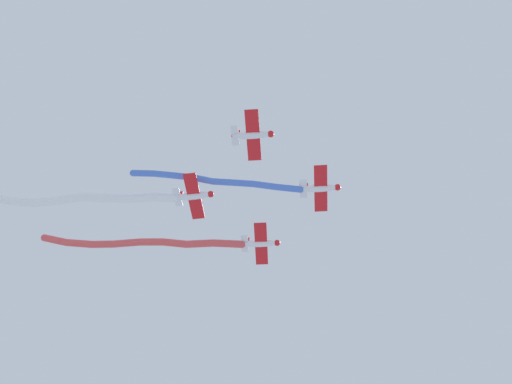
{
  "coord_description": "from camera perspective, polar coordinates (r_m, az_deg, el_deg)",
  "views": [
    {
      "loc": [
        21.52,
        -40.48,
        7.15
      ],
      "look_at": [
        2.75,
        -4.27,
        67.03
      ],
      "focal_mm": 47.38,
      "sensor_mm": 36.0,
      "label": 1
    }
  ],
  "objects": [
    {
      "name": "airplane_lead",
      "position": [
        72.6,
        5.45,
        0.33
      ],
      "size": [
        4.63,
        5.97,
        1.5
      ],
      "rotation": [
        0.0,
        0.0,
        0.41
      ],
      "color": "white"
    },
    {
      "name": "smoke_trail_lead",
      "position": [
        73.15,
        -3.43,
        0.97
      ],
      "size": [
        16.49,
        9.78,
        2.79
      ],
      "color": "#4C75DB"
    },
    {
      "name": "airplane_left_wing",
      "position": [
        76.24,
        0.41,
        -4.36
      ],
      "size": [
        4.62,
        5.95,
        1.5
      ],
      "rotation": [
        0.0,
        0.0,
        0.44
      ],
      "color": "white"
    },
    {
      "name": "smoke_trail_left_wing",
      "position": [
        79.24,
        -9.75,
        -4.25
      ],
      "size": [
        22.43,
        10.11,
        4.24
      ],
      "color": "#DB4C4C"
    },
    {
      "name": "airplane_right_wing",
      "position": [
        69.19,
        -0.28,
        4.84
      ],
      "size": [
        4.63,
        5.97,
        1.5
      ],
      "rotation": [
        0.0,
        0.0,
        0.42
      ],
      "color": "white"
    },
    {
      "name": "airplane_slot",
      "position": [
        72.91,
        -5.27,
        -0.33
      ],
      "size": [
        4.64,
        6.03,
        1.5
      ],
      "rotation": [
        0.0,
        0.0,
        0.35
      ],
      "color": "white"
    },
    {
      "name": "smoke_trail_slot",
      "position": [
        76.26,
        -14.6,
        -0.6
      ],
      "size": [
        19.91,
        9.5,
        2.6
      ],
      "color": "white"
    }
  ]
}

